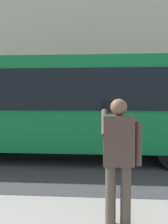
# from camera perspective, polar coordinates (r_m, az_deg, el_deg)

# --- Properties ---
(ground_plane) EXTENTS (60.00, 60.00, 0.00)m
(ground_plane) POSITION_cam_1_polar(r_m,az_deg,el_deg) (7.64, 5.63, -10.85)
(ground_plane) COLOR #38383A
(building_facade_far) EXTENTS (28.00, 1.55, 12.00)m
(building_facade_far) POSITION_cam_1_polar(r_m,az_deg,el_deg) (14.80, 5.06, 19.38)
(building_facade_far) COLOR beige
(building_facade_far) RESTS_ON ground_plane
(red_bus) EXTENTS (9.05, 2.54, 3.08)m
(red_bus) POSITION_cam_1_polar(r_m,az_deg,el_deg) (7.34, -4.25, 1.88)
(red_bus) COLOR #0F7238
(red_bus) RESTS_ON ground_plane
(pedestrian_photographer) EXTENTS (0.53, 0.52, 1.70)m
(pedestrian_photographer) POSITION_cam_1_polar(r_m,az_deg,el_deg) (3.16, 8.49, -9.72)
(pedestrian_photographer) COLOR #4C4238
(pedestrian_photographer) RESTS_ON sidewalk_curb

